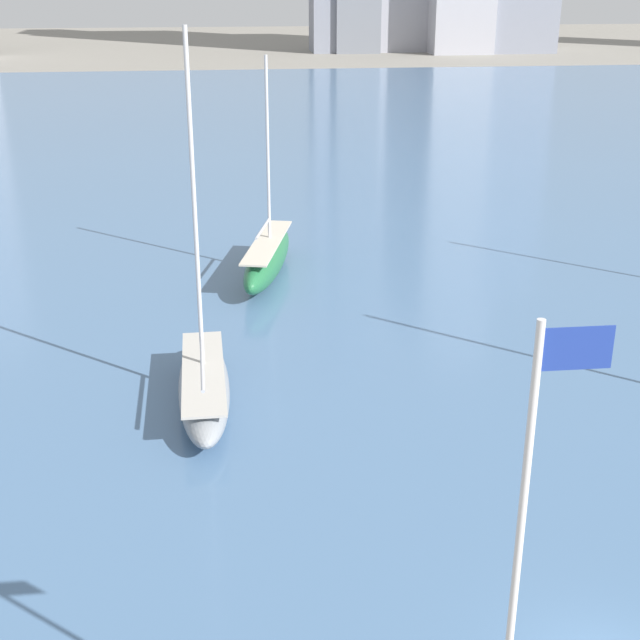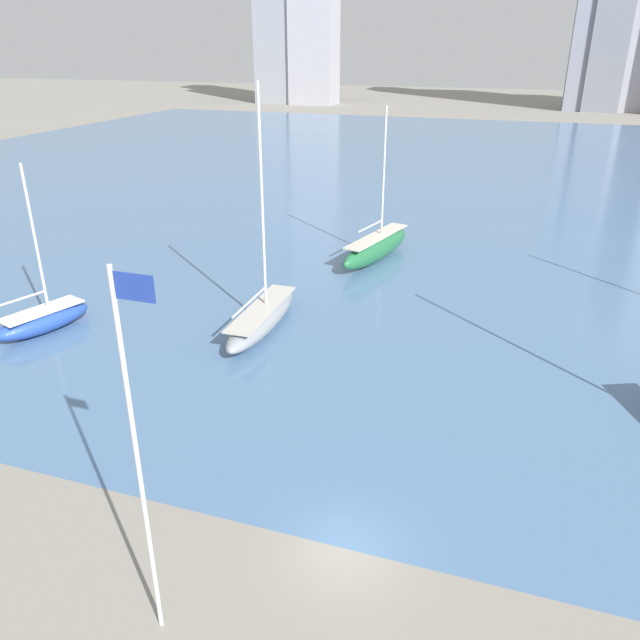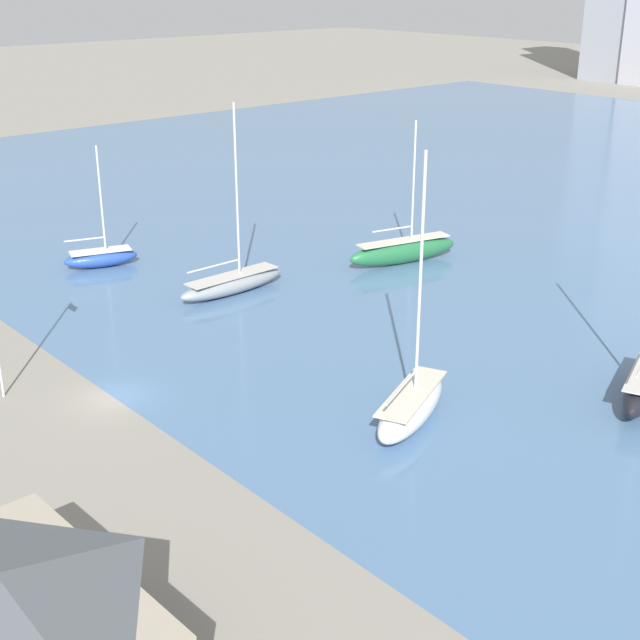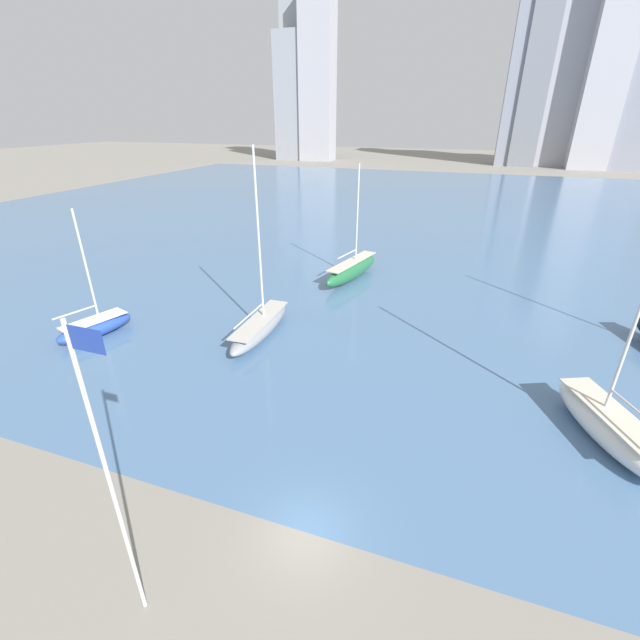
# 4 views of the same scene
# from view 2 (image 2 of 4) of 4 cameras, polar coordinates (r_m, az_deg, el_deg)

# --- Properties ---
(ground_plane) EXTENTS (500.00, 500.00, 0.00)m
(ground_plane) POSITION_cam_2_polar(r_m,az_deg,el_deg) (24.01, 2.34, -20.16)
(ground_plane) COLOR gray
(harbor_water) EXTENTS (180.00, 140.00, 0.00)m
(harbor_water) POSITION_cam_2_polar(r_m,az_deg,el_deg) (88.29, 15.63, 12.32)
(harbor_water) COLOR #4C7099
(harbor_water) RESTS_ON ground_plane
(flag_pole) EXTENTS (1.24, 0.14, 11.93)m
(flag_pole) POSITION_cam_2_polar(r_m,az_deg,el_deg) (18.04, -16.25, -11.80)
(flag_pole) COLOR silver
(flag_pole) RESTS_ON ground_plane
(sailboat_gray) EXTENTS (2.29, 9.82, 14.79)m
(sailboat_gray) POSITION_cam_2_polar(r_m,az_deg,el_deg) (39.38, -5.32, 0.28)
(sailboat_gray) COLOR gray
(sailboat_gray) RESTS_ON harbor_water
(sailboat_green) EXTENTS (4.24, 10.80, 12.27)m
(sailboat_green) POSITION_cam_2_polar(r_m,az_deg,el_deg) (52.29, 5.18, 6.65)
(sailboat_green) COLOR #236B3D
(sailboat_green) RESTS_ON harbor_water
(sailboat_blue) EXTENTS (3.82, 6.55, 10.43)m
(sailboat_blue) POSITION_cam_2_polar(r_m,az_deg,el_deg) (42.75, -23.98, 0.09)
(sailboat_blue) COLOR #284CA8
(sailboat_blue) RESTS_ON harbor_water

